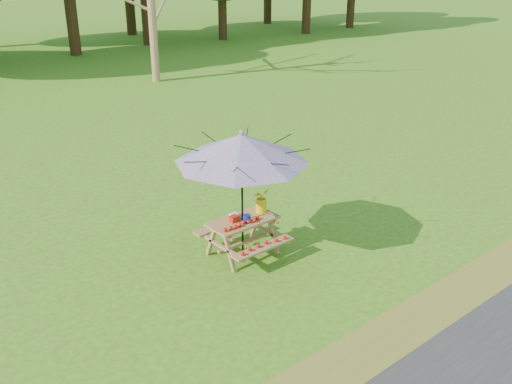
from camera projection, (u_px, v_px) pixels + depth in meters
ground at (331, 236)px, 10.62m from camera, size 120.00×120.00×0.00m
drygrass_strip at (466, 301)px, 8.63m from camera, size 120.00×1.20×0.01m
picnic_table at (243, 237)px, 9.85m from camera, size 1.20×1.32×0.67m
patio_umbrella at (242, 148)px, 9.22m from camera, size 2.27×2.27×2.25m
produce_bins at (239, 218)px, 9.66m from camera, size 0.29×0.41×0.13m
tomatoes_row at (242, 224)px, 9.49m from camera, size 0.77×0.13×0.07m
flower_bucket at (261, 200)px, 9.93m from camera, size 0.32×0.30×0.42m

